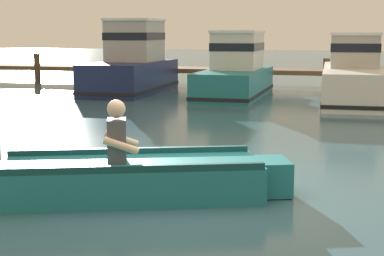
% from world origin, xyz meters
% --- Properties ---
extents(ground_plane, '(120.00, 120.00, 0.00)m').
position_xyz_m(ground_plane, '(0.00, 0.00, 0.00)').
color(ground_plane, '#386070').
extents(wooden_dock, '(15.35, 1.64, 1.26)m').
position_xyz_m(wooden_dock, '(-6.29, 14.43, 0.58)').
color(wooden_dock, brown).
rests_on(wooden_dock, ground).
extents(rowboat_with_person, '(3.60, 2.16, 1.19)m').
position_xyz_m(rowboat_with_person, '(-0.36, -0.55, 0.25)').
color(rowboat_with_person, '#1E727A').
rests_on(rowboat_with_person, ground).
extents(moored_boat_navy, '(2.04, 4.81, 2.41)m').
position_xyz_m(moored_boat_navy, '(-5.04, 11.39, 0.89)').
color(moored_boat_navy, '#19234C').
rests_on(moored_boat_navy, ground).
extents(moored_boat_teal, '(1.79, 4.86, 2.02)m').
position_xyz_m(moored_boat_teal, '(-1.54, 11.23, 0.74)').
color(moored_boat_teal, '#1E727A').
rests_on(moored_boat_teal, ground).
extents(moored_boat_white, '(2.03, 6.49, 1.96)m').
position_xyz_m(moored_boat_white, '(2.00, 11.07, 0.74)').
color(moored_boat_white, white).
rests_on(moored_boat_white, ground).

